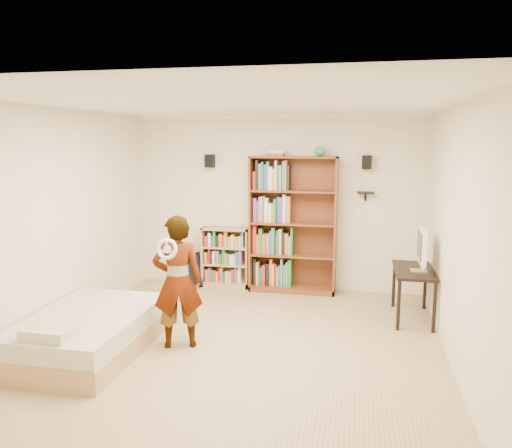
{
  "coord_description": "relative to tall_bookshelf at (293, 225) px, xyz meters",
  "views": [
    {
      "loc": [
        1.24,
        -5.14,
        2.31
      ],
      "look_at": [
        0.06,
        0.6,
        1.33
      ],
      "focal_mm": 35.0,
      "sensor_mm": 36.0,
      "label": 1
    }
  ],
  "objects": [
    {
      "name": "low_bookshelf",
      "position": [
        -1.08,
        0.05,
        -0.57
      ],
      "size": [
        0.76,
        0.28,
        0.95
      ],
      "primitive_type": null,
      "color": "tan",
      "rests_on": "ground"
    },
    {
      "name": "speaker_right",
      "position": [
        1.07,
        0.09,
        0.96
      ],
      "size": [
        0.14,
        0.12,
        0.2
      ],
      "primitive_type": "cube",
      "color": "black",
      "rests_on": "room_shell"
    },
    {
      "name": "speaker_left",
      "position": [
        -1.33,
        0.09,
        0.96
      ],
      "size": [
        0.14,
        0.12,
        0.2
      ],
      "primitive_type": "cube",
      "color": "black",
      "rests_on": "room_shell"
    },
    {
      "name": "daybed",
      "position": [
        -1.92,
        -2.7,
        -0.77
      ],
      "size": [
        1.19,
        1.84,
        0.54
      ],
      "primitive_type": null,
      "color": "beige",
      "rests_on": "ground"
    },
    {
      "name": "navy_bag",
      "position": [
        -1.6,
        0.02,
        -0.79
      ],
      "size": [
        0.44,
        0.37,
        0.51
      ],
      "primitive_type": null,
      "rotation": [
        0.0,
        0.0,
        -0.39
      ],
      "color": "black",
      "rests_on": "ground"
    },
    {
      "name": "computer_desk",
      "position": [
        1.7,
        -0.9,
        -0.71
      ],
      "size": [
        0.49,
        0.98,
        0.67
      ],
      "primitive_type": null,
      "color": "black",
      "rests_on": "ground"
    },
    {
      "name": "crown_molding",
      "position": [
        -0.28,
        -2.31,
        1.63
      ],
      "size": [
        4.5,
        5.0,
        0.06
      ],
      "color": "white",
      "rests_on": "room_shell"
    },
    {
      "name": "tall_bookshelf",
      "position": [
        0.0,
        0.0,
        0.0
      ],
      "size": [
        1.32,
        0.38,
        2.08
      ],
      "primitive_type": null,
      "color": "brown",
      "rests_on": "ground"
    },
    {
      "name": "wii_wheel",
      "position": [
        -0.98,
        -2.64,
        0.15
      ],
      "size": [
        0.23,
        0.09,
        0.23
      ],
      "primitive_type": "torus",
      "rotation": [
        1.36,
        0.0,
        0.0
      ],
      "color": "white",
      "rests_on": "person"
    },
    {
      "name": "wall_shelf",
      "position": [
        1.07,
        0.1,
        0.51
      ],
      "size": [
        0.25,
        0.16,
        0.02
      ],
      "primitive_type": "cube",
      "color": "black",
      "rests_on": "room_shell"
    },
    {
      "name": "imac",
      "position": [
        1.75,
        -1.01,
        -0.09
      ],
      "size": [
        0.17,
        0.57,
        0.56
      ],
      "primitive_type": null,
      "rotation": [
        0.0,
        0.0,
        0.1
      ],
      "color": "white",
      "rests_on": "computer_desk"
    },
    {
      "name": "ground",
      "position": [
        -0.28,
        -2.31,
        -1.04
      ],
      "size": [
        4.5,
        5.0,
        0.01
      ],
      "primitive_type": "cube",
      "color": "tan",
      "rests_on": "ground"
    },
    {
      "name": "person",
      "position": [
        -0.98,
        -2.35,
        -0.29
      ],
      "size": [
        0.64,
        0.53,
        1.51
      ],
      "primitive_type": "imported",
      "rotation": [
        0.0,
        0.0,
        3.49
      ],
      "color": "black",
      "rests_on": "ground"
    },
    {
      "name": "room_shell",
      "position": [
        -0.28,
        -2.31,
        0.72
      ],
      "size": [
        4.52,
        5.02,
        2.71
      ],
      "color": "beige",
      "rests_on": "ground"
    }
  ]
}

